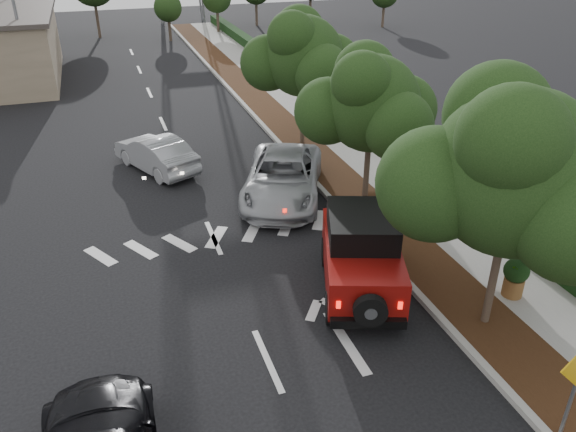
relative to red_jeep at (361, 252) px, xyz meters
name	(u,v)px	position (x,y,z in m)	size (l,w,h in m)	color
ground	(268,360)	(-3.27, -2.02, -1.14)	(120.00, 120.00, 0.00)	black
curb	(288,153)	(1.33, 9.98, -1.06)	(0.20, 70.00, 0.15)	#9E9B93
planting_strip	(310,151)	(2.33, 9.98, -1.08)	(1.80, 70.00, 0.12)	black
sidewalk	(349,146)	(4.23, 9.98, -1.08)	(2.00, 70.00, 0.12)	gray
hedge	(378,135)	(5.63, 9.98, -0.74)	(0.80, 70.00, 0.80)	black
transmission_tower	(183,23)	(2.73, 45.98, -1.14)	(7.00, 4.00, 28.00)	slate
street_tree_near	(484,324)	(2.33, -2.52, -1.14)	(3.80, 3.80, 5.92)	black
street_tree_mid	(364,206)	(2.33, 4.48, -1.14)	(3.20, 3.20, 5.32)	black
street_tree_far	(302,145)	(2.33, 10.98, -1.14)	(3.40, 3.40, 5.62)	black
light_pole_a	(33,94)	(-9.77, 23.98, -1.14)	(2.00, 0.22, 9.00)	slate
light_pole_b	(28,54)	(-10.77, 35.98, -1.14)	(2.00, 0.22, 9.00)	slate
red_jeep	(361,252)	(0.00, 0.00, 0.00)	(3.17, 4.57, 2.24)	black
silver_suv_ahead	(283,177)	(-0.20, 6.09, -0.34)	(2.65, 5.74, 1.60)	#9DA0A4
silver_sedan_oncoming	(156,153)	(-4.27, 10.19, -0.42)	(1.50, 4.31, 1.42)	#95969C
terracotta_planter	(516,274)	(3.68, -1.83, -0.34)	(0.68, 0.68, 1.18)	brown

